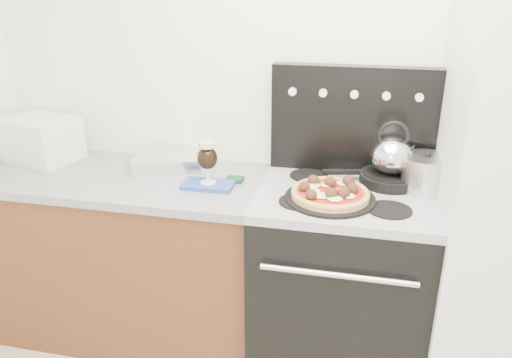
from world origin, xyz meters
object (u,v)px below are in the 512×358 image
(oven_mitt, at_px, (208,185))
(tea_kettle, at_px, (392,152))
(toaster_oven, at_px, (42,139))
(pizza, at_px, (330,192))
(pizza_pan, at_px, (330,198))
(base_cabinet, at_px, (125,258))
(beer_glass, at_px, (207,162))
(stock_pot, at_px, (425,175))
(skillet, at_px, (389,179))
(stove_body, at_px, (339,285))

(oven_mitt, bearing_deg, tea_kettle, 11.88)
(toaster_oven, xyz_separation_m, pizza, (1.51, -0.24, -0.06))
(pizza_pan, bearing_deg, base_cabinet, 173.41)
(base_cabinet, distance_m, toaster_oven, 0.76)
(toaster_oven, relative_size, oven_mitt, 1.53)
(toaster_oven, distance_m, pizza_pan, 1.53)
(beer_glass, height_order, pizza, beer_glass)
(pizza, distance_m, stock_pot, 0.44)
(skillet, xyz_separation_m, tea_kettle, (0.00, 0.00, 0.13))
(stock_pot, bearing_deg, pizza_pan, -154.32)
(pizza_pan, bearing_deg, stove_body, 56.93)
(oven_mitt, bearing_deg, skillet, 11.88)
(base_cabinet, distance_m, stock_pot, 1.54)
(tea_kettle, bearing_deg, stove_body, -148.95)
(skillet, relative_size, tea_kettle, 1.29)
(base_cabinet, bearing_deg, pizza, -6.59)
(oven_mitt, height_order, stock_pot, stock_pot)
(oven_mitt, distance_m, pizza_pan, 0.56)
(base_cabinet, height_order, pizza_pan, pizza_pan)
(stove_body, distance_m, toaster_oven, 1.68)
(stove_body, distance_m, stock_pot, 0.65)
(pizza_pan, xyz_separation_m, stock_pot, (0.39, 0.19, 0.07))
(stove_body, distance_m, beer_glass, 0.85)
(base_cabinet, relative_size, pizza, 4.46)
(toaster_oven, relative_size, tea_kettle, 1.71)
(base_cabinet, height_order, stock_pot, stock_pot)
(stove_body, xyz_separation_m, stock_pot, (0.33, 0.09, 0.55))
(base_cabinet, distance_m, stove_body, 1.11)
(stock_pot, bearing_deg, skillet, 163.34)
(base_cabinet, distance_m, pizza_pan, 1.16)
(stove_body, distance_m, pizza_pan, 0.50)
(stove_body, height_order, toaster_oven, toaster_oven)
(base_cabinet, relative_size, oven_mitt, 6.31)
(pizza_pan, bearing_deg, pizza, 0.00)
(base_cabinet, xyz_separation_m, stock_pot, (1.43, 0.07, 0.56))
(toaster_oven, distance_m, pizza, 1.53)
(oven_mitt, distance_m, beer_glass, 0.11)
(oven_mitt, bearing_deg, toaster_oven, 169.49)
(toaster_oven, relative_size, beer_glass, 1.76)
(skillet, bearing_deg, stove_body, -143.26)
(base_cabinet, height_order, stove_body, stove_body)
(toaster_oven, height_order, pizza_pan, toaster_oven)
(base_cabinet, height_order, toaster_oven, toaster_oven)
(beer_glass, xyz_separation_m, pizza_pan, (0.56, -0.06, -0.09))
(oven_mitt, height_order, beer_glass, beer_glass)
(toaster_oven, bearing_deg, tea_kettle, 15.75)
(stock_pot, bearing_deg, oven_mitt, -172.50)
(toaster_oven, xyz_separation_m, stock_pot, (1.90, -0.05, -0.02))
(skillet, bearing_deg, toaster_oven, 179.71)
(pizza, bearing_deg, base_cabinet, 173.41)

